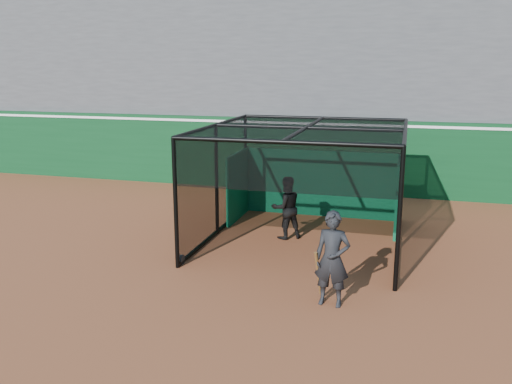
# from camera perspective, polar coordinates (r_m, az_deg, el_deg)

# --- Properties ---
(ground) EXTENTS (120.00, 120.00, 0.00)m
(ground) POSITION_cam_1_polar(r_m,az_deg,el_deg) (11.10, -2.98, -9.33)
(ground) COLOR brown
(ground) RESTS_ON ground
(outfield_wall) EXTENTS (50.00, 0.50, 2.50)m
(outfield_wall) POSITION_cam_1_polar(r_m,az_deg,el_deg) (18.74, 5.30, 4.03)
(outfield_wall) COLOR #0A3A19
(outfield_wall) RESTS_ON ground
(grandstand) EXTENTS (50.00, 7.85, 8.95)m
(grandstand) POSITION_cam_1_polar(r_m,az_deg,el_deg) (22.23, 7.30, 13.66)
(grandstand) COLOR #4C4C4F
(grandstand) RESTS_ON ground
(batting_cage) EXTENTS (4.64, 5.18, 2.81)m
(batting_cage) POSITION_cam_1_polar(r_m,az_deg,el_deg) (13.21, 5.18, 0.68)
(batting_cage) COLOR black
(batting_cage) RESTS_ON ground
(batter) EXTENTS (0.97, 0.93, 1.58)m
(batter) POSITION_cam_1_polar(r_m,az_deg,el_deg) (13.51, 3.19, -1.66)
(batter) COLOR black
(batter) RESTS_ON ground
(on_deck_player) EXTENTS (0.67, 0.47, 1.75)m
(on_deck_player) POSITION_cam_1_polar(r_m,az_deg,el_deg) (9.83, 8.01, -7.01)
(on_deck_player) COLOR black
(on_deck_player) RESTS_ON ground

